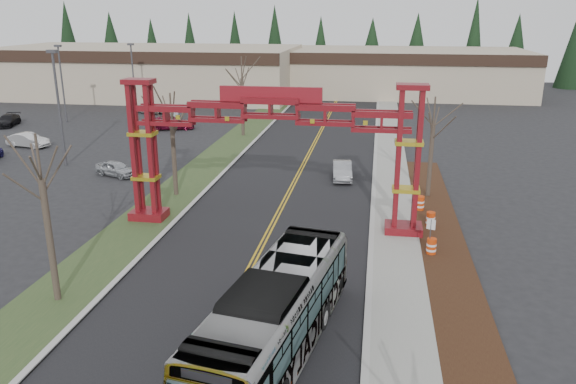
% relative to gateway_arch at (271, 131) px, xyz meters
% --- Properties ---
extents(road, '(12.00, 110.00, 0.02)m').
position_rel_gateway_arch_xyz_m(road, '(-0.00, 7.00, -5.97)').
color(road, black).
rests_on(road, ground).
extents(lane_line_left, '(0.12, 100.00, 0.01)m').
position_rel_gateway_arch_xyz_m(lane_line_left, '(-0.12, 7.00, -5.96)').
color(lane_line_left, gold).
rests_on(lane_line_left, road).
extents(lane_line_right, '(0.12, 100.00, 0.01)m').
position_rel_gateway_arch_xyz_m(lane_line_right, '(0.12, 7.00, -5.96)').
color(lane_line_right, gold).
rests_on(lane_line_right, road).
extents(curb_right, '(0.30, 110.00, 0.15)m').
position_rel_gateway_arch_xyz_m(curb_right, '(6.15, 7.00, -5.91)').
color(curb_right, '#AFAEA9').
rests_on(curb_right, ground).
extents(sidewalk_right, '(2.60, 110.00, 0.14)m').
position_rel_gateway_arch_xyz_m(sidewalk_right, '(7.60, 7.00, -5.91)').
color(sidewalk_right, gray).
rests_on(sidewalk_right, ground).
extents(landscape_strip, '(2.60, 50.00, 0.12)m').
position_rel_gateway_arch_xyz_m(landscape_strip, '(10.20, -8.00, -5.92)').
color(landscape_strip, black).
rests_on(landscape_strip, ground).
extents(grass_median, '(4.00, 110.00, 0.08)m').
position_rel_gateway_arch_xyz_m(grass_median, '(-8.00, 7.00, -5.94)').
color(grass_median, '#2E4522').
rests_on(grass_median, ground).
extents(curb_left, '(0.30, 110.00, 0.15)m').
position_rel_gateway_arch_xyz_m(curb_left, '(-6.15, 7.00, -5.91)').
color(curb_left, '#AFAEA9').
rests_on(curb_left, ground).
extents(gateway_arch, '(18.20, 1.60, 8.90)m').
position_rel_gateway_arch_xyz_m(gateway_arch, '(0.00, 0.00, 0.00)').
color(gateway_arch, '#5D0C14').
rests_on(gateway_arch, ground).
extents(retail_building_west, '(46.00, 22.30, 7.50)m').
position_rel_gateway_arch_xyz_m(retail_building_west, '(-30.00, 53.96, -2.22)').
color(retail_building_west, '#B9A78D').
rests_on(retail_building_west, ground).
extents(retail_building_east, '(38.00, 20.30, 7.00)m').
position_rel_gateway_arch_xyz_m(retail_building_east, '(10.00, 61.95, -2.47)').
color(retail_building_east, '#B9A78D').
rests_on(retail_building_east, ground).
extents(conifer_treeline, '(116.10, 5.60, 13.00)m').
position_rel_gateway_arch_xyz_m(conifer_treeline, '(0.25, 74.00, 0.50)').
color(conifer_treeline, black).
rests_on(conifer_treeline, ground).
extents(transit_bus, '(4.80, 12.35, 3.35)m').
position_rel_gateway_arch_xyz_m(transit_bus, '(2.67, -13.35, -4.31)').
color(transit_bus, '#B1B4B9').
rests_on(transit_bus, ground).
extents(silver_sedan, '(1.85, 4.28, 1.37)m').
position_rel_gateway_arch_xyz_m(silver_sedan, '(3.60, 11.12, -5.30)').
color(silver_sedan, '#A5A8AD').
rests_on(silver_sedan, ground).
extents(parked_car_near_a, '(3.95, 2.71, 1.25)m').
position_rel_gateway_arch_xyz_m(parked_car_near_a, '(-14.51, 9.04, -5.36)').
color(parked_car_near_a, '#ABAFB3').
rests_on(parked_car_near_a, ground).
extents(parked_car_near_b, '(4.43, 2.17, 1.40)m').
position_rel_gateway_arch_xyz_m(parked_car_near_b, '(-27.64, 17.31, -5.28)').
color(parked_car_near_b, silver).
rests_on(parked_car_near_b, ground).
extents(parked_car_mid_a, '(5.64, 3.66, 1.52)m').
position_rel_gateway_arch_xyz_m(parked_car_mid_a, '(-16.90, 27.95, -5.22)').
color(parked_car_mid_a, maroon).
rests_on(parked_car_mid_a, ground).
extents(parked_car_far_a, '(2.70, 4.86, 1.52)m').
position_rel_gateway_arch_xyz_m(parked_car_far_a, '(-18.16, 32.15, -5.22)').
color(parked_car_far_a, '#999AA0').
rests_on(parked_car_far_a, ground).
extents(parked_car_far_b, '(4.94, 3.70, 1.25)m').
position_rel_gateway_arch_xyz_m(parked_car_far_b, '(-23.46, 37.79, -5.36)').
color(parked_car_far_b, silver).
rests_on(parked_car_far_b, ground).
extents(parked_car_far_c, '(2.91, 4.83, 1.31)m').
position_rel_gateway_arch_xyz_m(parked_car_far_c, '(-36.35, 26.76, -5.33)').
color(parked_car_far_c, black).
rests_on(parked_car_far_c, ground).
extents(bare_tree_median_near, '(3.05, 3.05, 7.83)m').
position_rel_gateway_arch_xyz_m(bare_tree_median_near, '(-8.00, -10.80, -0.21)').
color(bare_tree_median_near, '#382D26').
rests_on(bare_tree_median_near, ground).
extents(bare_tree_median_mid, '(3.19, 3.19, 7.40)m').
position_rel_gateway_arch_xyz_m(bare_tree_median_mid, '(-8.00, 5.00, -0.72)').
color(bare_tree_median_mid, '#382D26').
rests_on(bare_tree_median_mid, ground).
extents(bare_tree_median_far, '(3.43, 3.43, 8.34)m').
position_rel_gateway_arch_xyz_m(bare_tree_median_far, '(-8.00, 25.84, 0.05)').
color(bare_tree_median_far, '#382D26').
rests_on(bare_tree_median_far, ground).
extents(bare_tree_right_far, '(3.11, 3.11, 7.20)m').
position_rel_gateway_arch_xyz_m(bare_tree_right_far, '(10.00, 7.48, -0.87)').
color(bare_tree_right_far, '#382D26').
rests_on(bare_tree_right_far, ground).
extents(light_pole_near, '(0.85, 0.42, 9.76)m').
position_rel_gateway_arch_xyz_m(light_pole_near, '(-20.34, 11.49, -0.34)').
color(light_pole_near, '#3F3F44').
rests_on(light_pole_near, ground).
extents(light_pole_mid, '(0.79, 0.39, 9.07)m').
position_rel_gateway_arch_xyz_m(light_pole_mid, '(-30.89, 30.13, -0.74)').
color(light_pole_mid, '#3F3F44').
rests_on(light_pole_mid, ground).
extents(light_pole_far, '(0.78, 0.39, 8.94)m').
position_rel_gateway_arch_xyz_m(light_pole_far, '(-24.97, 36.88, -0.81)').
color(light_pole_far, '#3F3F44').
rests_on(light_pole_far, ground).
extents(street_sign, '(0.45, 0.22, 2.07)m').
position_rel_gateway_arch_xyz_m(street_sign, '(9.28, -2.91, -4.49)').
color(street_sign, '#3F3F44').
rests_on(street_sign, ground).
extents(barrel_south, '(0.53, 0.53, 0.99)m').
position_rel_gateway_arch_xyz_m(barrel_south, '(9.39, -2.94, -5.49)').
color(barrel_south, red).
rests_on(barrel_south, ground).
extents(barrel_mid, '(0.55, 0.55, 1.02)m').
position_rel_gateway_arch_xyz_m(barrel_mid, '(9.68, 1.28, -5.47)').
color(barrel_mid, red).
rests_on(barrel_mid, ground).
extents(barrel_north, '(0.57, 0.57, 1.05)m').
position_rel_gateway_arch_xyz_m(barrel_north, '(9.23, 4.26, -5.46)').
color(barrel_north, red).
rests_on(barrel_north, ground).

